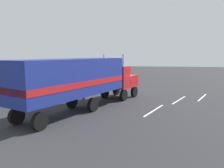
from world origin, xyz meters
TOP-DOWN VIEW (x-y plane):
  - ground_plane at (0.00, 0.00)m, footprint 120.00×120.00m
  - lane_stripe_near at (-4.85, -3.50)m, footprint 4.17×1.72m
  - lane_stripe_mid at (-0.28, -6.03)m, footprint 4.11×1.87m
  - lane_stripe_far at (1.49, -8.60)m, footprint 4.13×1.83m
  - semi_truck at (-5.44, 2.25)m, footprint 14.00×7.87m
  - person_bystander at (-1.45, 3.39)m, footprint 0.37×0.48m
  - parked_bus at (-2.86, 10.91)m, footprint 10.89×7.48m

SIDE VIEW (x-z plane):
  - ground_plane at x=0.00m, z-range 0.00..0.00m
  - lane_stripe_near at x=-4.85m, z-range 0.00..0.01m
  - lane_stripe_mid at x=-0.28m, z-range 0.00..0.01m
  - lane_stripe_far at x=1.49m, z-range 0.00..0.01m
  - person_bystander at x=-1.45m, z-range 0.08..1.71m
  - parked_bus at x=-2.86m, z-range 0.37..3.77m
  - semi_truck at x=-5.44m, z-range 0.27..4.77m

